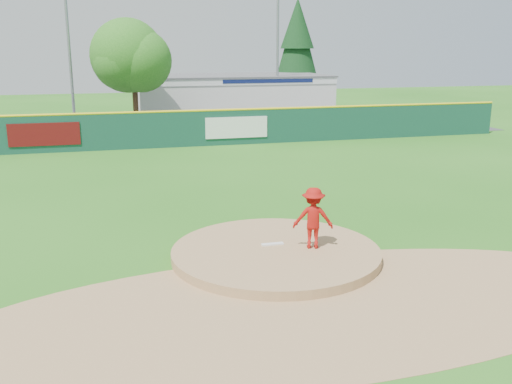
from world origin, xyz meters
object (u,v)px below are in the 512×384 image
object	(u,v)px
pitcher	(313,218)
deciduous_tree	(133,61)
light_pole_right	(278,46)
pool_building_grp	(231,95)
conifer_tree	(297,46)
light_pole_left	(68,38)
van	(191,126)

from	to	relation	value
pitcher	deciduous_tree	bearing A→B (deg)	-65.51
deciduous_tree	light_pole_right	world-z (taller)	light_pole_right
pool_building_grp	deciduous_tree	bearing A→B (deg)	-138.84
pool_building_grp	deciduous_tree	size ratio (longest dim) A/B	2.07
conifer_tree	light_pole_left	distance (m)	21.03
van	light_pole_left	size ratio (longest dim) A/B	0.40
deciduous_tree	conifer_tree	distance (m)	18.63
pitcher	pool_building_grp	xyz separation A→B (m)	(5.03, 32.16, 0.60)
pitcher	van	xyz separation A→B (m)	(0.23, 22.25, -0.43)
van	light_pole_left	bearing A→B (deg)	77.37
pool_building_grp	light_pole_left	distance (m)	13.72
pitcher	deciduous_tree	size ratio (longest dim) A/B	0.22
conifer_tree	pitcher	bearing A→B (deg)	-108.41
light_pole_left	pool_building_grp	bearing A→B (deg)	22.60
deciduous_tree	pool_building_grp	bearing A→B (deg)	41.16
pool_building_grp	deciduous_tree	xyz separation A→B (m)	(-8.00, -6.99, 2.89)
light_pole_right	light_pole_left	bearing A→B (deg)	-172.41
deciduous_tree	light_pole_left	size ratio (longest dim) A/B	0.67
light_pole_right	pitcher	bearing A→B (deg)	-105.40
van	pool_building_grp	xyz separation A→B (m)	(4.80, 9.91, 1.03)
deciduous_tree	conifer_tree	size ratio (longest dim) A/B	0.77
deciduous_tree	light_pole_left	bearing A→B (deg)	153.43
light_pole_right	pool_building_grp	bearing A→B (deg)	135.05
deciduous_tree	light_pole_right	bearing A→B (deg)	19.98
pool_building_grp	light_pole_left	xyz separation A→B (m)	(-12.00, -4.99, 4.39)
van	conifer_tree	bearing A→B (deg)	-18.64
van	conifer_tree	size ratio (longest dim) A/B	0.47
pitcher	deciduous_tree	xyz separation A→B (m)	(-2.97, 25.16, 3.49)
pitcher	deciduous_tree	distance (m)	25.57
pool_building_grp	light_pole_right	world-z (taller)	light_pole_right
conifer_tree	light_pole_right	bearing A→B (deg)	-119.74
conifer_tree	light_pole_right	xyz separation A→B (m)	(-4.00, -7.00, 0.00)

